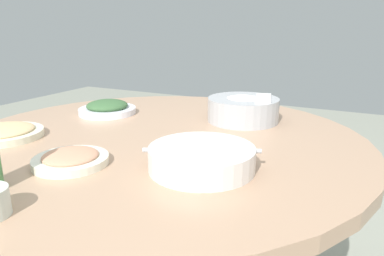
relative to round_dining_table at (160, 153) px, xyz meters
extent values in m
cylinder|color=#99999E|center=(0.00, 0.00, -0.31)|extent=(0.10, 0.10, 0.67)
cylinder|color=tan|center=(0.00, 0.00, 0.04)|extent=(1.36, 1.36, 0.04)
cylinder|color=#B2B5BA|center=(0.19, 0.30, 0.11)|extent=(0.27, 0.27, 0.09)
ellipsoid|color=white|center=(0.19, 0.30, 0.11)|extent=(0.22, 0.22, 0.10)
cube|color=white|center=(0.26, 0.32, 0.16)|extent=(0.09, 0.16, 0.01)
cylinder|color=white|center=(0.25, -0.20, 0.09)|extent=(0.27, 0.27, 0.06)
cylinder|color=#321C15|center=(0.25, -0.20, 0.09)|extent=(0.24, 0.24, 0.04)
cylinder|color=silver|center=(0.25, -0.20, 0.12)|extent=(0.28, 0.14, 0.01)
cylinder|color=white|center=(-0.07, -0.33, 0.08)|extent=(0.20, 0.20, 0.02)
ellipsoid|color=tan|center=(-0.07, -0.33, 0.09)|extent=(0.15, 0.15, 0.03)
cylinder|color=#E9E7C9|center=(-0.44, -0.25, 0.08)|extent=(0.24, 0.24, 0.02)
ellipsoid|color=#D8B581|center=(-0.44, -0.25, 0.09)|extent=(0.19, 0.19, 0.03)
cylinder|color=white|center=(-0.35, 0.16, 0.08)|extent=(0.23, 0.23, 0.02)
ellipsoid|color=#3A6037|center=(-0.35, 0.16, 0.10)|extent=(0.17, 0.17, 0.04)
camera|label=1|loc=(0.61, -0.97, 0.42)|focal=33.43mm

